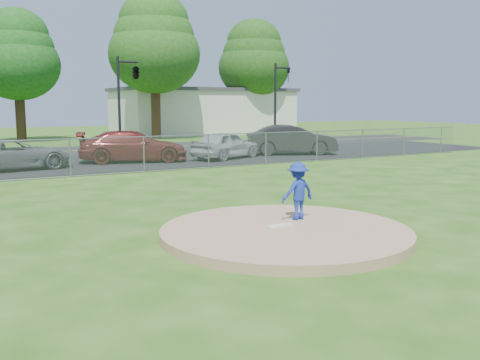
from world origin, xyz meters
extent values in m
plane|color=#244E11|center=(0.00, 10.00, 0.00)|extent=(120.00, 120.00, 0.00)
cylinder|color=#A57E5A|center=(0.00, 0.00, 0.10)|extent=(5.40, 5.40, 0.20)
cube|color=white|center=(0.00, 0.20, 0.22)|extent=(0.60, 0.15, 0.04)
cube|color=gray|center=(0.00, 12.00, 0.75)|extent=(40.00, 0.06, 1.50)
cube|color=black|center=(0.00, 16.50, 0.01)|extent=(50.00, 8.00, 0.01)
cube|color=black|center=(0.00, 24.00, 0.00)|extent=(60.00, 7.00, 0.01)
cube|color=beige|center=(16.00, 38.00, 2.00)|extent=(16.00, 9.00, 4.00)
cube|color=#3F3F42|center=(16.00, 38.00, 4.15)|extent=(16.40, 9.40, 0.30)
cylinder|color=#342012|center=(-1.00, 34.00, 1.92)|extent=(0.72, 0.72, 3.85)
ellipsoid|color=#144C14|center=(-1.00, 34.00, 5.70)|extent=(6.16, 6.16, 5.24)
ellipsoid|color=#144C14|center=(-1.00, 34.00, 6.78)|extent=(5.42, 5.42, 4.61)
ellipsoid|color=#144C14|center=(-1.00, 34.00, 7.85)|extent=(4.68, 4.68, 3.98)
cylinder|color=#3D2316|center=(9.00, 32.00, 2.27)|extent=(0.76, 0.76, 4.55)
ellipsoid|color=#1D4E14|center=(9.00, 32.00, 6.73)|extent=(7.28, 7.28, 6.19)
ellipsoid|color=#1D4E14|center=(9.00, 32.00, 8.01)|extent=(6.41, 6.41, 5.45)
ellipsoid|color=#1D4E14|center=(9.00, 32.00, 9.28)|extent=(5.53, 5.53, 4.70)
cylinder|color=#392315|center=(20.00, 35.00, 2.10)|extent=(0.74, 0.74, 4.20)
ellipsoid|color=#1B4512|center=(20.00, 35.00, 6.22)|extent=(6.72, 6.72, 5.71)
ellipsoid|color=#1B4512|center=(20.00, 35.00, 7.39)|extent=(5.91, 5.91, 5.03)
ellipsoid|color=#1B4512|center=(20.00, 35.00, 8.57)|extent=(5.11, 5.11, 4.34)
cylinder|color=black|center=(3.00, 22.00, 2.80)|extent=(0.16, 0.16, 5.60)
cylinder|color=black|center=(3.60, 22.00, 5.30)|extent=(1.20, 0.12, 0.12)
imported|color=black|center=(4.08, 22.00, 4.80)|extent=(0.53, 2.48, 1.00)
cylinder|color=black|center=(14.00, 22.00, 2.80)|extent=(0.16, 0.16, 5.60)
cylinder|color=black|center=(14.60, 22.00, 5.30)|extent=(1.20, 0.12, 0.12)
imported|color=black|center=(15.08, 22.00, 4.80)|extent=(0.16, 0.20, 1.00)
imported|color=#1B3397|center=(0.75, 0.61, 0.86)|extent=(0.89, 0.55, 1.33)
imported|color=slate|center=(-3.63, 15.55, 0.67)|extent=(5.08, 3.02, 1.32)
imported|color=maroon|center=(1.88, 16.14, 0.78)|extent=(5.66, 3.50, 1.53)
imported|color=#B7BABC|center=(6.60, 15.30, 0.73)|extent=(4.54, 3.26, 1.44)
imported|color=#232326|center=(10.93, 15.55, 0.84)|extent=(5.30, 3.55, 1.65)
camera|label=1|loc=(-6.35, -9.34, 2.87)|focal=40.00mm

